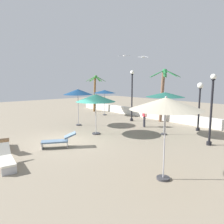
% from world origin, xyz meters
% --- Properties ---
extents(ground_plane, '(56.00, 56.00, 0.00)m').
position_xyz_m(ground_plane, '(0.00, 0.00, 0.00)').
color(ground_plane, gray).
extents(boundary_wall, '(25.20, 0.30, 0.80)m').
position_xyz_m(boundary_wall, '(0.00, 9.76, 0.40)').
color(boundary_wall, silver).
rests_on(boundary_wall, ground_plane).
extents(patio_umbrella_0, '(2.56, 2.56, 3.06)m').
position_xyz_m(patio_umbrella_0, '(6.91, -0.03, 2.78)').
color(patio_umbrella_0, '#333338').
rests_on(patio_umbrella_0, ground_plane).
extents(patio_umbrella_1, '(2.51, 2.51, 2.90)m').
position_xyz_m(patio_umbrella_1, '(2.97, 5.44, 2.67)').
color(patio_umbrella_1, '#333338').
rests_on(patio_umbrella_1, ground_plane).
extents(patio_umbrella_2, '(2.64, 2.64, 2.75)m').
position_xyz_m(patio_umbrella_2, '(-0.12, 2.09, 2.44)').
color(patio_umbrella_2, '#333338').
rests_on(patio_umbrella_2, ground_plane).
extents(patio_umbrella_3, '(2.31, 2.31, 2.97)m').
position_xyz_m(patio_umbrella_3, '(-3.35, 2.72, 2.69)').
color(patio_umbrella_3, '#333338').
rests_on(patio_umbrella_3, ground_plane).
extents(patio_umbrella_4, '(2.34, 2.34, 2.69)m').
position_xyz_m(patio_umbrella_4, '(-6.06, 7.58, 2.45)').
color(patio_umbrella_4, '#333338').
rests_on(patio_umbrella_4, ground_plane).
extents(palm_tree_1, '(2.92, 2.70, 4.60)m').
position_xyz_m(palm_tree_1, '(0.11, 9.12, 2.95)').
color(palm_tree_1, brown).
rests_on(palm_tree_1, ground_plane).
extents(palm_tree_2, '(2.38, 2.26, 4.22)m').
position_xyz_m(palm_tree_2, '(-8.74, 8.33, 2.73)').
color(palm_tree_2, brown).
rests_on(palm_tree_2, ground_plane).
extents(lamp_post_0, '(0.31, 0.31, 3.95)m').
position_xyz_m(lamp_post_0, '(6.04, 5.42, 2.18)').
color(lamp_post_0, black).
rests_on(lamp_post_0, ground_plane).
extents(lamp_post_1, '(0.35, 0.35, 4.48)m').
position_xyz_m(lamp_post_1, '(-1.91, 7.38, 2.63)').
color(lamp_post_1, black).
rests_on(lamp_post_1, ground_plane).
extents(lamp_post_2, '(0.42, 0.42, 3.47)m').
position_xyz_m(lamp_post_2, '(3.89, 8.27, 2.34)').
color(lamp_post_2, black).
rests_on(lamp_post_2, ground_plane).
extents(lounge_chair_0, '(1.94, 0.78, 0.84)m').
position_xyz_m(lounge_chair_0, '(1.95, -4.11, 0.39)').
color(lounge_chair_0, '#B7B7BC').
rests_on(lounge_chair_0, ground_plane).
extents(lounge_chair_1, '(1.34, 1.89, 0.81)m').
position_xyz_m(lounge_chair_1, '(0.96, -1.18, 0.41)').
color(lounge_chair_1, '#B7B7BC').
rests_on(lounge_chair_1, ground_plane).
extents(lounge_chair_2, '(1.94, 0.92, 0.83)m').
position_xyz_m(lounge_chair_2, '(-0.57, -3.59, 0.40)').
color(lounge_chair_2, '#B7B7BC').
rests_on(lounge_chair_2, ground_plane).
extents(guest_0, '(0.50, 0.39, 1.65)m').
position_xyz_m(guest_0, '(0.52, 6.29, 1.00)').
color(guest_0, '#26262D').
rests_on(guest_0, ground_plane).
extents(seagull_0, '(1.01, 0.38, 0.17)m').
position_xyz_m(seagull_0, '(-0.33, 7.01, 5.46)').
color(seagull_0, white).
extents(seagull_1, '(0.43, 1.31, 0.17)m').
position_xyz_m(seagull_1, '(-3.88, 8.29, 5.97)').
color(seagull_1, white).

